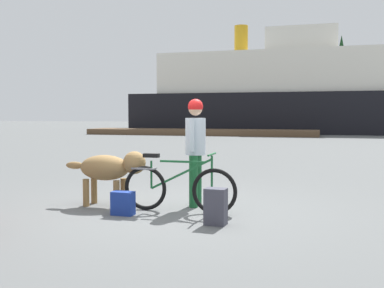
{
  "coord_description": "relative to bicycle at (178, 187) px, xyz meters",
  "views": [
    {
      "loc": [
        2.26,
        -6.44,
        1.46
      ],
      "look_at": [
        0.19,
        0.62,
        0.98
      ],
      "focal_mm": 42.56,
      "sensor_mm": 36.0,
      "label": 1
    }
  ],
  "objects": [
    {
      "name": "ground_plane",
      "position": [
        -0.17,
        0.07,
        -0.37
      ],
      "size": [
        160.0,
        160.0,
        0.0
      ],
      "primitive_type": "plane",
      "color": "#595B5B"
    },
    {
      "name": "bicycle",
      "position": [
        0.0,
        0.0,
        0.0
      ],
      "size": [
        1.76,
        0.44,
        0.89
      ],
      "color": "black",
      "rests_on": "ground_plane"
    },
    {
      "name": "person_cyclist",
      "position": [
        0.12,
        0.51,
        0.65
      ],
      "size": [
        0.32,
        0.53,
        1.7
      ],
      "color": "#19592D",
      "rests_on": "ground_plane"
    },
    {
      "name": "dog",
      "position": [
        -1.18,
        0.13,
        0.23
      ],
      "size": [
        1.38,
        0.47,
        0.88
      ],
      "color": "olive",
      "rests_on": "ground_plane"
    },
    {
      "name": "backpack",
      "position": [
        0.72,
        -0.6,
        -0.13
      ],
      "size": [
        0.29,
        0.22,
        0.49
      ],
      "primitive_type": "cube",
      "rotation": [
        0.0,
        0.0,
        -0.07
      ],
      "color": "#3F3F4C",
      "rests_on": "ground_plane"
    },
    {
      "name": "handbag_pannier",
      "position": [
        -0.71,
        -0.41,
        -0.2
      ],
      "size": [
        0.32,
        0.19,
        0.34
      ],
      "primitive_type": "cube",
      "rotation": [
        0.0,
        0.0,
        -0.02
      ],
      "color": "navy",
      "rests_on": "ground_plane"
    },
    {
      "name": "dock_pier",
      "position": [
        -6.4,
        24.66,
        -0.17
      ],
      "size": [
        16.32,
        2.96,
        0.4
      ],
      "primitive_type": "cube",
      "color": "brown",
      "rests_on": "ground_plane"
    },
    {
      "name": "ferry_boat",
      "position": [
        -1.89,
        30.9,
        2.68
      ],
      "size": [
        22.13,
        7.48,
        8.69
      ],
      "color": "black",
      "rests_on": "ground_plane"
    },
    {
      "name": "pine_tree_far_left",
      "position": [
        -8.67,
        46.43,
        5.09
      ],
      "size": [
        4.25,
        4.25,
        8.85
      ],
      "color": "#4C331E",
      "rests_on": "ground_plane"
    },
    {
      "name": "pine_tree_center",
      "position": [
        3.72,
        48.81,
        5.95
      ],
      "size": [
        3.2,
        3.2,
        10.48
      ],
      "color": "#4C331E",
      "rests_on": "ground_plane"
    },
    {
      "name": "pine_tree_mid_back",
      "position": [
        -4.12,
        52.72,
        6.65
      ],
      "size": [
        3.08,
        3.08,
        11.08
      ],
      "color": "#4C331E",
      "rests_on": "ground_plane"
    }
  ]
}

